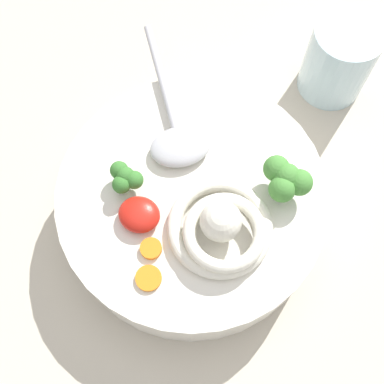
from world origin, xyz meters
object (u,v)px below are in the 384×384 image
object	(u,v)px
soup_spoon	(177,134)
drinking_glass	(339,60)
noodle_pile	(222,227)
soup_bowl	(192,204)

from	to	relation	value
soup_spoon	drinking_glass	xyz separation A→B (cm)	(12.33, 17.35, -3.10)
noodle_pile	drinking_glass	distance (cm)	25.45
noodle_pile	drinking_glass	world-z (taller)	noodle_pile
soup_bowl	soup_spoon	xyz separation A→B (cm)	(-3.62, 4.79, 4.18)
noodle_pile	drinking_glass	size ratio (longest dim) A/B	1.15
soup_bowl	soup_spoon	bearing A→B (deg)	127.09
drinking_glass	noodle_pile	bearing A→B (deg)	-100.78
soup_spoon	noodle_pile	bearing A→B (deg)	-171.24
soup_bowl	noodle_pile	bearing A→B (deg)	-33.09
noodle_pile	soup_bowl	bearing A→B (deg)	146.91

